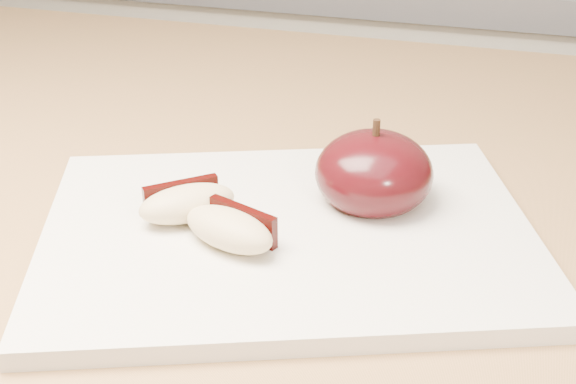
# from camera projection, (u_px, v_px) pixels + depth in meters

# --- Properties ---
(back_cabinet) EXTENTS (2.40, 0.62, 0.94)m
(back_cabinet) POSITION_uv_depth(u_px,v_px,m) (433.00, 213.00, 1.42)
(back_cabinet) COLOR silver
(back_cabinet) RESTS_ON ground
(cutting_board) EXTENTS (0.37, 0.33, 0.01)m
(cutting_board) POSITION_uv_depth(u_px,v_px,m) (288.00, 234.00, 0.52)
(cutting_board) COLOR silver
(cutting_board) RESTS_ON island_counter
(apple_half) EXTENTS (0.09, 0.09, 0.07)m
(apple_half) POSITION_uv_depth(u_px,v_px,m) (374.00, 173.00, 0.54)
(apple_half) COLOR black
(apple_half) RESTS_ON cutting_board
(apple_wedge_a) EXTENTS (0.07, 0.06, 0.02)m
(apple_wedge_a) POSITION_uv_depth(u_px,v_px,m) (186.00, 203.00, 0.52)
(apple_wedge_a) COLOR #CEB482
(apple_wedge_a) RESTS_ON cutting_board
(apple_wedge_b) EXTENTS (0.07, 0.05, 0.02)m
(apple_wedge_b) POSITION_uv_depth(u_px,v_px,m) (231.00, 228.00, 0.49)
(apple_wedge_b) COLOR #CEB482
(apple_wedge_b) RESTS_ON cutting_board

